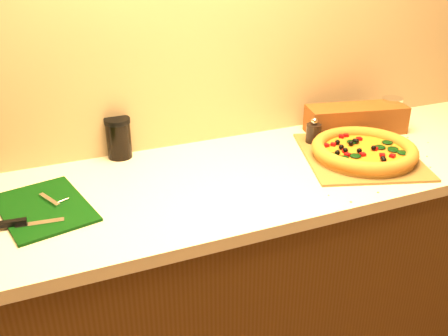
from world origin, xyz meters
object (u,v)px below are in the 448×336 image
Objects in this scene: pepper_grinder at (313,133)px; coffee_canister at (391,111)px; rolling_pin at (348,122)px; pizza at (364,151)px; pizza_peel at (358,154)px; dark_jar at (119,138)px; cutting_board at (43,208)px.

coffee_canister is (0.41, 0.05, 0.02)m from pepper_grinder.
pepper_grinder is 0.35× the size of rolling_pin.
pepper_grinder reaches higher than pizza.
rolling_pin reaches higher than pizza_peel.
coffee_canister is 0.82× the size of dark_jar.
cutting_board is 1.20× the size of rolling_pin.
pizza reaches higher than cutting_board.
pepper_grinder is (-0.10, 0.15, 0.04)m from pizza_peel.
dark_jar reaches higher than cutting_board.
dark_jar is at bearing 176.39° from pizza_peel.
pizza_peel is 0.19m from pepper_grinder.
pizza_peel is at bearing -13.85° from cutting_board.
cutting_board is at bearing -135.36° from dark_jar.
dark_jar is (-1.12, 0.12, 0.01)m from coffee_canister.
rolling_pin is (1.24, 0.22, 0.02)m from cutting_board.
pepper_grinder is at bearing 141.18° from pizza_peel.
pepper_grinder is 0.73× the size of dark_jar.
pizza reaches higher than rolling_pin.
pepper_grinder reaches higher than rolling_pin.
pizza reaches higher than pizza_peel.
cutting_board is 0.42m from dark_jar.
pizza is 0.89m from dark_jar.
pizza_peel is 0.28m from rolling_pin.
dark_jar reaches higher than pizza_peel.
pizza is 1.10m from cutting_board.
rolling_pin is (0.23, 0.10, -0.02)m from pepper_grinder.
cutting_board is at bearing -163.63° from pizza_peel.
pepper_grinder is 0.41m from coffee_canister.
pizza is at bearing -63.70° from pepper_grinder.
coffee_canister is (1.41, 0.17, 0.06)m from cutting_board.
cutting_board is at bearing -173.26° from pepper_grinder.
coffee_canister reaches higher than pepper_grinder.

